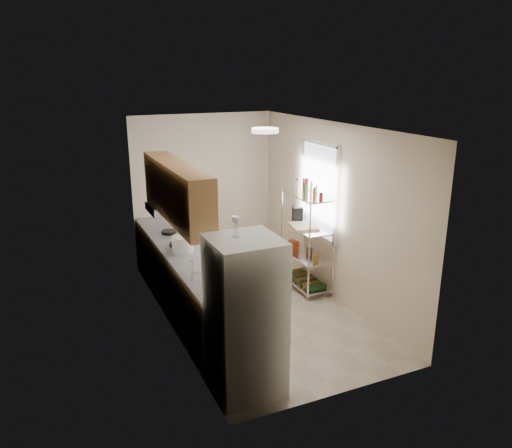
# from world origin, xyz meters

# --- Properties ---
(room) EXTENTS (2.52, 4.42, 2.62)m
(room) POSITION_xyz_m (0.00, 0.00, 1.30)
(room) COLOR #BCAD98
(room) RESTS_ON ground
(counter_run) EXTENTS (0.63, 3.51, 0.90)m
(counter_run) POSITION_xyz_m (-0.92, 0.44, 0.45)
(counter_run) COLOR #B5844D
(counter_run) RESTS_ON ground
(upper_cabinets) EXTENTS (0.33, 2.20, 0.72)m
(upper_cabinets) POSITION_xyz_m (-1.05, 0.10, 1.81)
(upper_cabinets) COLOR #B5844D
(upper_cabinets) RESTS_ON room
(range_hood) EXTENTS (0.50, 0.60, 0.12)m
(range_hood) POSITION_xyz_m (-1.00, 0.90, 1.39)
(range_hood) COLOR #B7BABC
(range_hood) RESTS_ON room
(window) EXTENTS (0.06, 1.00, 1.46)m
(window) POSITION_xyz_m (1.23, 0.35, 1.55)
(window) COLOR white
(window) RESTS_ON room
(bakers_rack) EXTENTS (0.45, 0.90, 1.73)m
(bakers_rack) POSITION_xyz_m (1.00, 0.30, 1.11)
(bakers_rack) COLOR silver
(bakers_rack) RESTS_ON ground
(ceiling_dome) EXTENTS (0.34, 0.34, 0.05)m
(ceiling_dome) POSITION_xyz_m (0.00, -0.30, 2.57)
(ceiling_dome) COLOR white
(ceiling_dome) RESTS_ON room
(refrigerator) EXTENTS (0.70, 0.70, 1.70)m
(refrigerator) POSITION_xyz_m (-0.87, -1.69, 0.85)
(refrigerator) COLOR white
(refrigerator) RESTS_ON ground
(wine_glass_a) EXTENTS (0.07, 0.07, 0.20)m
(wine_glass_a) POSITION_xyz_m (-0.92, -1.60, 1.80)
(wine_glass_a) COLOR silver
(wine_glass_a) RESTS_ON refrigerator
(wine_glass_b) EXTENTS (0.07, 0.07, 0.21)m
(wine_glass_b) POSITION_xyz_m (-0.93, -1.58, 1.80)
(wine_glass_b) COLOR silver
(wine_glass_b) RESTS_ON refrigerator
(rice_cooker) EXTENTS (0.29, 0.29, 0.23)m
(rice_cooker) POSITION_xyz_m (-0.95, 0.29, 1.02)
(rice_cooker) COLOR white
(rice_cooker) RESTS_ON counter_run
(frying_pan_large) EXTENTS (0.29, 0.29, 0.04)m
(frying_pan_large) POSITION_xyz_m (-0.93, 0.59, 0.92)
(frying_pan_large) COLOR black
(frying_pan_large) RESTS_ON counter_run
(frying_pan_small) EXTENTS (0.23, 0.23, 0.05)m
(frying_pan_small) POSITION_xyz_m (-0.91, 1.18, 0.92)
(frying_pan_small) COLOR black
(frying_pan_small) RESTS_ON counter_run
(cutting_board) EXTENTS (0.44, 0.52, 0.03)m
(cutting_board) POSITION_xyz_m (0.94, 0.32, 1.03)
(cutting_board) COLOR tan
(cutting_board) RESTS_ON bakers_rack
(espresso_machine) EXTENTS (0.21, 0.25, 0.25)m
(espresso_machine) POSITION_xyz_m (1.01, 0.63, 1.14)
(espresso_machine) COLOR black
(espresso_machine) RESTS_ON bakers_rack
(storage_bag) EXTENTS (0.12, 0.16, 0.17)m
(storage_bag) POSITION_xyz_m (0.90, 0.54, 0.65)
(storage_bag) COLOR #9A3213
(storage_bag) RESTS_ON bakers_rack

